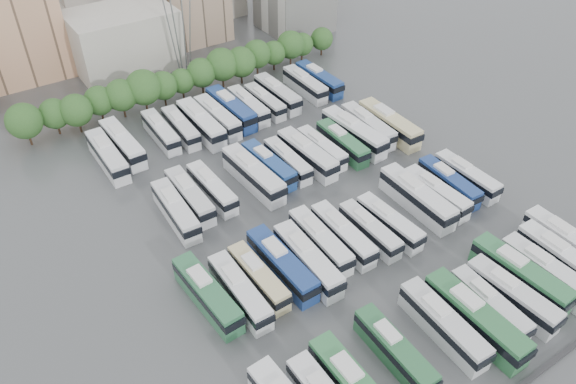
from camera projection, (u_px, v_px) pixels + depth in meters
ground at (327, 216)px, 79.72m from camera, size 220.00×220.00×0.00m
tree_line at (186, 77)px, 103.65m from camera, size 66.06×7.48×8.10m
city_buildings at (95, 14)px, 118.06m from camera, size 102.00×35.00×20.00m
bus_r0_s4 at (395, 350)px, 60.03m from camera, size 2.90×11.57×3.61m
bus_r0_s6 at (444, 324)px, 62.55m from camera, size 3.29×12.50×3.89m
bus_r0_s7 at (475, 318)px, 62.96m from camera, size 3.07×13.68×4.29m
bus_r0_s8 at (490, 304)px, 65.02m from camera, size 2.96×11.10×3.45m
bus_r0_s9 at (512, 295)px, 65.91m from camera, size 3.21×12.15×3.78m
bus_r0_s10 at (520, 274)px, 68.22m from camera, size 3.46×13.27×4.13m
bus_r0_s11 at (546, 271)px, 68.81m from camera, size 2.86×12.27×3.84m
bus_r0_s12 at (562, 258)px, 70.51m from camera, size 2.99×12.43×3.88m
bus_r0_s13 at (567, 242)px, 72.84m from camera, size 2.88×12.37×3.87m
bus_r1_s0 at (207, 294)px, 65.96m from camera, size 3.34×12.58×3.91m
bus_r1_s1 at (240, 291)px, 66.43m from camera, size 2.76×11.86×3.71m
bus_r1_s2 at (258, 277)px, 68.34m from camera, size 2.57×11.09×3.47m
bus_r1_s3 at (282, 264)px, 69.65m from camera, size 2.91×12.69×3.97m
bus_r1_s4 at (308, 260)px, 70.28m from camera, size 3.22×12.71×3.96m
bus_r1_s5 at (320, 241)px, 73.14m from camera, size 3.04×11.95×3.72m
bus_r1_s6 at (343, 234)px, 74.10m from camera, size 2.85×11.80×3.68m
bus_r1_s7 at (370, 230)px, 75.00m from camera, size 2.38×10.82×3.39m
bus_r1_s8 at (389, 222)px, 76.12m from camera, size 2.90×11.19×3.48m
bus_r1_s10 at (417, 197)px, 79.73m from camera, size 3.24×13.45×4.20m
bus_r1_s11 at (436, 193)px, 80.99m from camera, size 2.78×11.51×3.59m
bus_r1_s12 at (449, 182)px, 82.97m from camera, size 3.04×11.41×3.54m
bus_r1_s13 at (467, 176)px, 84.17m from camera, size 2.49×11.34×3.56m
bus_r2_s1 at (176, 210)px, 77.82m from camera, size 3.20×12.21×3.80m
bus_r2_s2 at (190, 196)px, 80.32m from camera, size 2.79×11.98×3.75m
bus_r2_s3 at (212, 188)px, 81.86m from camera, size 2.73×11.44×3.57m
bus_r2_s5 at (253, 174)px, 83.94m from camera, size 3.47×13.57×4.23m
bus_r2_s6 at (269, 165)px, 86.27m from camera, size 3.11×11.76×3.66m
bus_r2_s7 at (288, 160)px, 87.42m from camera, size 2.54×10.85×3.39m
bus_r2_s8 at (307, 154)px, 88.27m from camera, size 3.21×12.84×4.00m
bus_r2_s9 at (322, 148)px, 90.09m from camera, size 2.56×10.89×3.40m
bus_r2_s10 at (342, 143)px, 91.06m from camera, size 2.87×11.70×3.65m
bus_r2_s11 at (354, 132)px, 92.91m from camera, size 3.64×13.74×4.27m
bus_r2_s12 at (368, 126)px, 94.85m from camera, size 3.26×12.48×3.88m
bus_r2_s13 at (389, 124)px, 95.03m from camera, size 3.23×13.60×4.25m
bus_r3_s0 at (108, 156)px, 87.91m from camera, size 2.86×12.78×4.01m
bus_r3_s1 at (123, 143)px, 90.60m from camera, size 3.21×12.96×4.04m
bus_r3_s3 at (161, 131)px, 93.72m from camera, size 2.82×11.60×3.62m
bus_r3_s4 at (181, 127)px, 94.76m from camera, size 2.90×11.42×3.56m
bus_r3_s5 at (201, 123)px, 95.21m from camera, size 2.97×13.39×4.20m
bus_r3_s6 at (217, 117)px, 97.09m from camera, size 2.99×12.50×3.90m
bus_r3_s7 at (231, 109)px, 99.06m from camera, size 3.27×13.30×4.15m
bus_r3_s8 at (248, 106)px, 100.39m from camera, size 2.72×11.58×3.62m
bus_r3_s9 at (265, 101)px, 101.72m from camera, size 2.48×10.96×3.43m
bus_r3_s10 at (277, 94)px, 103.56m from camera, size 2.81×12.39×3.88m
bus_r3_s12 at (305, 84)px, 106.57m from camera, size 2.81×11.95×3.74m
bus_r3_s13 at (319, 79)px, 107.97m from camera, size 2.91×12.30×3.84m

